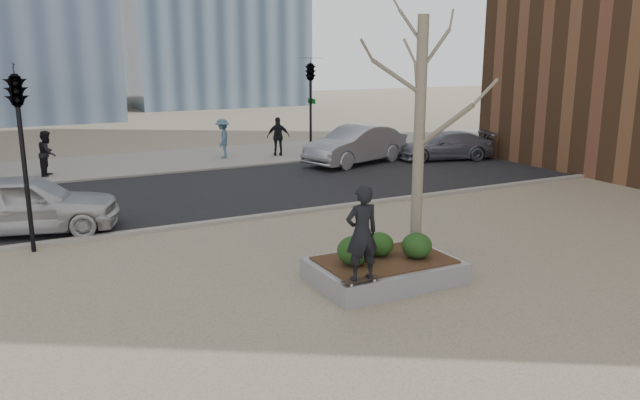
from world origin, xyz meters
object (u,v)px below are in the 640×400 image
skateboard (361,281)px  police_car (26,204)px  planter (384,271)px  skateboarder (362,233)px

skateboard → police_car: bearing=121.5°
police_car → planter: bearing=-123.1°
skateboard → police_car: size_ratio=0.17×
planter → skateboarder: 1.86m
planter → skateboarder: bearing=-141.3°
planter → police_car: bearing=131.6°
planter → police_car: police_car is taller
skateboard → skateboarder: (0.00, 0.00, 0.95)m
skateboard → planter: bearing=36.7°
planter → skateboard: 1.43m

